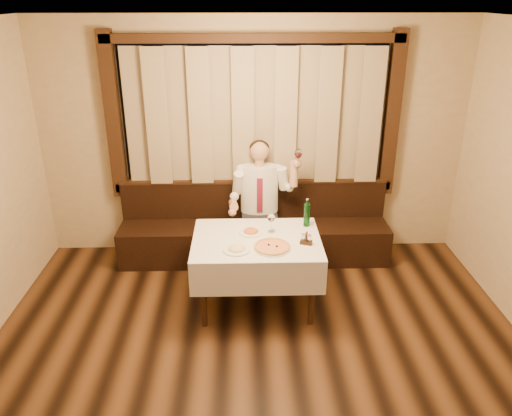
{
  "coord_description": "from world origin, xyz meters",
  "views": [
    {
      "loc": [
        -0.13,
        -2.72,
        2.99
      ],
      "look_at": [
        0.0,
        1.9,
        1.0
      ],
      "focal_mm": 35.0,
      "sensor_mm": 36.0,
      "label": 1
    }
  ],
  "objects_px": {
    "pasta_cream": "(237,247)",
    "dining_table": "(257,248)",
    "green_bottle": "(307,214)",
    "seated_man": "(260,195)",
    "cruet_caddy": "(306,240)",
    "pizza": "(272,247)",
    "pasta_red": "(251,230)",
    "banquette": "(254,233)"
  },
  "relations": [
    {
      "from": "pasta_cream",
      "to": "dining_table",
      "type": "bearing_deg",
      "value": 51.28
    },
    {
      "from": "green_bottle",
      "to": "seated_man",
      "type": "xyz_separation_m",
      "value": [
        -0.46,
        0.65,
        -0.04
      ]
    },
    {
      "from": "dining_table",
      "to": "cruet_caddy",
      "type": "bearing_deg",
      "value": -15.38
    },
    {
      "from": "green_bottle",
      "to": "dining_table",
      "type": "bearing_deg",
      "value": -151.96
    },
    {
      "from": "pizza",
      "to": "pasta_red",
      "type": "xyz_separation_m",
      "value": [
        -0.2,
        0.34,
        0.02
      ]
    },
    {
      "from": "dining_table",
      "to": "seated_man",
      "type": "height_order",
      "value": "seated_man"
    },
    {
      "from": "pasta_red",
      "to": "seated_man",
      "type": "distance_m",
      "value": 0.82
    },
    {
      "from": "banquette",
      "to": "green_bottle",
      "type": "height_order",
      "value": "green_bottle"
    },
    {
      "from": "pasta_red",
      "to": "pizza",
      "type": "bearing_deg",
      "value": -59.96
    },
    {
      "from": "pasta_cream",
      "to": "banquette",
      "type": "bearing_deg",
      "value": 81.24
    },
    {
      "from": "cruet_caddy",
      "to": "green_bottle",
      "type": "bearing_deg",
      "value": 102.47
    },
    {
      "from": "banquette",
      "to": "seated_man",
      "type": "relative_size",
      "value": 2.18
    },
    {
      "from": "green_bottle",
      "to": "pasta_cream",
      "type": "bearing_deg",
      "value": -144.06
    },
    {
      "from": "pasta_red",
      "to": "cruet_caddy",
      "type": "height_order",
      "value": "cruet_caddy"
    },
    {
      "from": "seated_man",
      "to": "green_bottle",
      "type": "bearing_deg",
      "value": -54.67
    },
    {
      "from": "green_bottle",
      "to": "seated_man",
      "type": "bearing_deg",
      "value": 125.33
    },
    {
      "from": "dining_table",
      "to": "pasta_red",
      "type": "xyz_separation_m",
      "value": [
        -0.05,
        0.13,
        0.14
      ]
    },
    {
      "from": "banquette",
      "to": "seated_man",
      "type": "height_order",
      "value": "seated_man"
    },
    {
      "from": "banquette",
      "to": "pasta_red",
      "type": "height_order",
      "value": "banquette"
    },
    {
      "from": "dining_table",
      "to": "banquette",
      "type": "bearing_deg",
      "value": 90.0
    },
    {
      "from": "pizza",
      "to": "seated_man",
      "type": "relative_size",
      "value": 0.25
    },
    {
      "from": "banquette",
      "to": "green_bottle",
      "type": "relative_size",
      "value": 10.49
    },
    {
      "from": "banquette",
      "to": "pizza",
      "type": "distance_m",
      "value": 1.33
    },
    {
      "from": "dining_table",
      "to": "cruet_caddy",
      "type": "xyz_separation_m",
      "value": [
        0.48,
        -0.13,
        0.15
      ]
    },
    {
      "from": "green_bottle",
      "to": "cruet_caddy",
      "type": "distance_m",
      "value": 0.43
    },
    {
      "from": "green_bottle",
      "to": "seated_man",
      "type": "height_order",
      "value": "seated_man"
    },
    {
      "from": "pizza",
      "to": "banquette",
      "type": "bearing_deg",
      "value": 96.6
    },
    {
      "from": "banquette",
      "to": "pizza",
      "type": "relative_size",
      "value": 8.74
    },
    {
      "from": "cruet_caddy",
      "to": "seated_man",
      "type": "distance_m",
      "value": 1.14
    },
    {
      "from": "pasta_cream",
      "to": "cruet_caddy",
      "type": "height_order",
      "value": "cruet_caddy"
    },
    {
      "from": "pasta_cream",
      "to": "seated_man",
      "type": "relative_size",
      "value": 0.18
    },
    {
      "from": "pasta_cream",
      "to": "cruet_caddy",
      "type": "xyz_separation_m",
      "value": [
        0.67,
        0.11,
        0.01
      ]
    },
    {
      "from": "seated_man",
      "to": "dining_table",
      "type": "bearing_deg",
      "value": -94.22
    },
    {
      "from": "banquette",
      "to": "green_bottle",
      "type": "distance_m",
      "value": 1.08
    },
    {
      "from": "seated_man",
      "to": "pasta_red",
      "type": "bearing_deg",
      "value": -98.64
    },
    {
      "from": "dining_table",
      "to": "cruet_caddy",
      "type": "height_order",
      "value": "cruet_caddy"
    },
    {
      "from": "pizza",
      "to": "seated_man",
      "type": "height_order",
      "value": "seated_man"
    },
    {
      "from": "dining_table",
      "to": "pizza",
      "type": "xyz_separation_m",
      "value": [
        0.14,
        -0.21,
        0.12
      ]
    },
    {
      "from": "pizza",
      "to": "pasta_red",
      "type": "height_order",
      "value": "pasta_red"
    },
    {
      "from": "cruet_caddy",
      "to": "banquette",
      "type": "bearing_deg",
      "value": 132.28
    },
    {
      "from": "banquette",
      "to": "cruet_caddy",
      "type": "bearing_deg",
      "value": -67.58
    },
    {
      "from": "dining_table",
      "to": "seated_man",
      "type": "xyz_separation_m",
      "value": [
        0.07,
        0.93,
        0.2
      ]
    }
  ]
}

